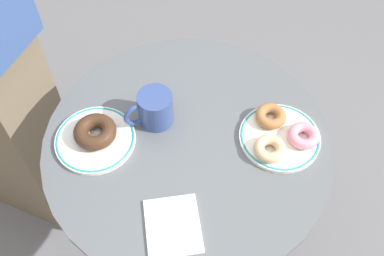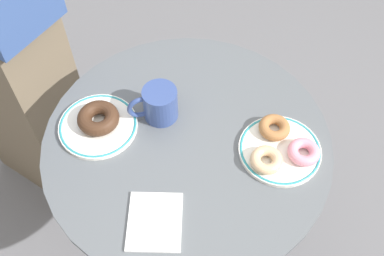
{
  "view_description": "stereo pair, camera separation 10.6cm",
  "coord_description": "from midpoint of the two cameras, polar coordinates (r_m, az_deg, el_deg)",
  "views": [
    {
      "loc": [
        0.13,
        -0.59,
        1.65
      ],
      "look_at": [
        0.01,
        0.01,
        0.78
      ],
      "focal_mm": 42.43,
      "sensor_mm": 36.0,
      "label": 1
    },
    {
      "loc": [
        0.23,
        -0.56,
        1.65
      ],
      "look_at": [
        0.01,
        0.01,
        0.78
      ],
      "focal_mm": 42.43,
      "sensor_mm": 36.0,
      "label": 2
    }
  ],
  "objects": [
    {
      "name": "ground_plane",
      "position": [
        1.76,
        1.38,
        -15.16
      ],
      "size": [
        7.0,
        7.0,
        0.02
      ],
      "primitive_type": "cube",
      "color": "slate"
    },
    {
      "name": "plate_right",
      "position": [
        1.1,
        13.72,
        -2.9
      ],
      "size": [
        0.2,
        0.2,
        0.01
      ],
      "color": "white",
      "rests_on": "cafe_table"
    },
    {
      "name": "plate_left",
      "position": [
        1.12,
        -9.09,
        0.1
      ],
      "size": [
        0.19,
        0.19,
        0.01
      ],
      "color": "white",
      "rests_on": "cafe_table"
    },
    {
      "name": "coffee_mug",
      "position": [
        1.1,
        -1.45,
        2.86
      ],
      "size": [
        0.11,
        0.1,
        0.09
      ],
      "color": "#334784",
      "rests_on": "cafe_table"
    },
    {
      "name": "donut_glazed",
      "position": [
        1.06,
        12.2,
        -4.13
      ],
      "size": [
        0.09,
        0.09,
        0.03
      ],
      "primitive_type": "torus",
      "rotation": [
        0.0,
        0.0,
        4.48
      ],
      "color": "#E0B789",
      "rests_on": "plate_right"
    },
    {
      "name": "cafe_table",
      "position": [
        1.3,
        1.82,
        -7.52
      ],
      "size": [
        0.7,
        0.7,
        0.74
      ],
      "color": "#565B60",
      "rests_on": "ground"
    },
    {
      "name": "donut_cinnamon",
      "position": [
        1.11,
        13.01,
        -0.13
      ],
      "size": [
        0.11,
        0.11,
        0.03
      ],
      "primitive_type": "torus",
      "rotation": [
        0.0,
        0.0,
        0.91
      ],
      "color": "#A36B3D",
      "rests_on": "plate_right"
    },
    {
      "name": "donut_chocolate",
      "position": [
        1.11,
        -9.04,
        1.03
      ],
      "size": [
        0.14,
        0.14,
        0.04
      ],
      "primitive_type": "torus",
      "rotation": [
        0.0,
        0.0,
        5.17
      ],
      "color": "#422819",
      "rests_on": "plate_left"
    },
    {
      "name": "paper_napkin",
      "position": [
        0.99,
        -1.58,
        -11.91
      ],
      "size": [
        0.15,
        0.17,
        0.01
      ],
      "primitive_type": "cube",
      "rotation": [
        0.0,
        0.0,
        0.35
      ],
      "color": "white",
      "rests_on": "cafe_table"
    },
    {
      "name": "donut_pink_frosted",
      "position": [
        1.09,
        16.61,
        -3.11
      ],
      "size": [
        0.09,
        0.09,
        0.03
      ],
      "primitive_type": "torus",
      "rotation": [
        0.0,
        0.0,
        6.13
      ],
      "color": "pink",
      "rests_on": "plate_right"
    }
  ]
}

